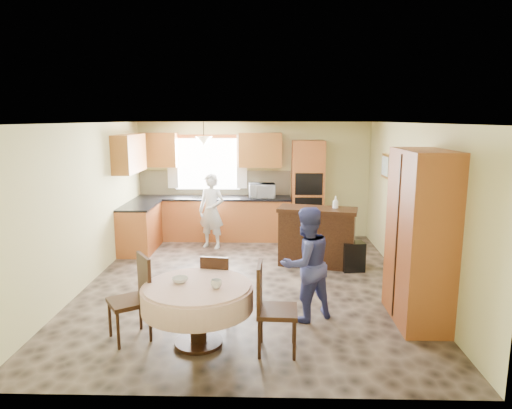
{
  "coord_description": "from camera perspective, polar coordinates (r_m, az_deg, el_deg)",
  "views": [
    {
      "loc": [
        0.3,
        -6.85,
        2.56
      ],
      "look_at": [
        0.12,
        0.3,
        1.21
      ],
      "focal_mm": 32.0,
      "sensor_mm": 36.0,
      "label": 1
    }
  ],
  "objects": [
    {
      "name": "base_cab_left",
      "position": [
        9.25,
        -14.31,
        -2.92
      ],
      "size": [
        0.6,
        1.2,
        0.88
      ],
      "primitive_type": "cube",
      "color": "#C97035",
      "rests_on": "floor"
    },
    {
      "name": "counter_left",
      "position": [
        9.16,
        -14.44,
        -0.12
      ],
      "size": [
        0.64,
        1.2,
        0.04
      ],
      "primitive_type": "cube",
      "color": "black",
      "rests_on": "base_cab_left"
    },
    {
      "name": "bottle_sideboard",
      "position": [
        8.03,
        9.91,
        0.05
      ],
      "size": [
        0.11,
        0.11,
        0.27
      ],
      "primitive_type": "imported",
      "rotation": [
        0.0,
        0.0,
        -0.07
      ],
      "color": "silver",
      "rests_on": "sideboard"
    },
    {
      "name": "bowl_table",
      "position": [
        5.35,
        -9.47,
        -9.29
      ],
      "size": [
        0.23,
        0.23,
        0.06
      ],
      "primitive_type": "imported",
      "rotation": [
        0.0,
        0.0,
        0.33
      ],
      "color": "#B2B2B2",
      "rests_on": "dining_table"
    },
    {
      "name": "counter_back",
      "position": [
        9.76,
        -5.36,
        0.83
      ],
      "size": [
        3.3,
        0.64,
        0.04
      ],
      "primitive_type": "cube",
      "color": "black",
      "rests_on": "base_cab_back"
    },
    {
      "name": "person_dining",
      "position": [
        5.9,
        6.26,
        -7.38
      ],
      "size": [
        0.9,
        0.84,
        1.48
      ],
      "primitive_type": "imported",
      "rotation": [
        0.0,
        0.0,
        3.66
      ],
      "color": "#3D4386",
      "rests_on": "floor"
    },
    {
      "name": "pendant",
      "position": [
        9.45,
        -6.54,
        7.93
      ],
      "size": [
        0.36,
        0.36,
        0.18
      ],
      "primitive_type": "cone",
      "rotation": [
        3.14,
        0.0,
        0.0
      ],
      "color": "beige",
      "rests_on": "ceiling"
    },
    {
      "name": "cup_table",
      "position": [
        5.12,
        -5.01,
        -9.86
      ],
      "size": [
        0.16,
        0.16,
        0.1
      ],
      "primitive_type": "imported",
      "rotation": [
        0.0,
        0.0,
        0.39
      ],
      "color": "#B2B2B2",
      "rests_on": "dining_table"
    },
    {
      "name": "oven_upper",
      "position": [
        9.36,
        6.63,
        2.54
      ],
      "size": [
        0.56,
        0.01,
        0.45
      ],
      "primitive_type": "cube",
      "color": "black",
      "rests_on": "oven_tower"
    },
    {
      "name": "wall_right",
      "position": [
        7.31,
        18.9,
        -0.24
      ],
      "size": [
        0.02,
        6.0,
        2.5
      ],
      "primitive_type": "cube",
      "color": "beige",
      "rests_on": "floor"
    },
    {
      "name": "ceiling",
      "position": [
        6.86,
        -1.1,
        10.15
      ],
      "size": [
        5.0,
        6.0,
        0.01
      ],
      "primitive_type": "cube",
      "color": "white",
      "rests_on": "wall_back"
    },
    {
      "name": "chair_left",
      "position": [
        5.62,
        -14.84,
        -10.67
      ],
      "size": [
        0.6,
        0.6,
        1.0
      ],
      "rotation": [
        0.0,
        0.0,
        -1.0
      ],
      "color": "#39200F",
      "rests_on": "floor"
    },
    {
      "name": "wall_front",
      "position": [
        4.08,
        -2.92,
        -8.1
      ],
      "size": [
        5.0,
        0.02,
        2.5
      ],
      "primitive_type": "cube",
      "color": "beige",
      "rests_on": "floor"
    },
    {
      "name": "window",
      "position": [
        9.96,
        -6.1,
        5.07
      ],
      "size": [
        1.4,
        0.03,
        1.1
      ],
      "primitive_type": "cube",
      "color": "white",
      "rests_on": "wall_back"
    },
    {
      "name": "sideboard",
      "position": [
        8.13,
        7.62,
        -4.23
      ],
      "size": [
        1.45,
        0.86,
        0.97
      ],
      "primitive_type": "cube",
      "rotation": [
        0.0,
        0.0,
        -0.23
      ],
      "color": "#39200F",
      "rests_on": "floor"
    },
    {
      "name": "space_heater",
      "position": [
        7.99,
        12.03,
        -6.39
      ],
      "size": [
        0.4,
        0.31,
        0.5
      ],
      "primitive_type": "cube",
      "rotation": [
        0.0,
        0.0,
        0.14
      ],
      "color": "black",
      "rests_on": "floor"
    },
    {
      "name": "wall_cab_left",
      "position": [
        9.99,
        -12.27,
        6.69
      ],
      "size": [
        0.85,
        0.33,
        0.72
      ],
      "primitive_type": "cube",
      "color": "#C26C30",
      "rests_on": "wall_back"
    },
    {
      "name": "wall_cab_right",
      "position": [
        9.71,
        0.54,
        6.82
      ],
      "size": [
        0.9,
        0.33,
        0.72
      ],
      "primitive_type": "cube",
      "color": "#C26C30",
      "rests_on": "wall_back"
    },
    {
      "name": "oven_lower",
      "position": [
        9.44,
        6.57,
        -0.46
      ],
      "size": [
        0.56,
        0.01,
        0.45
      ],
      "primitive_type": "cube",
      "color": "black",
      "rests_on": "oven_tower"
    },
    {
      "name": "dining_table",
      "position": [
        5.32,
        -7.31,
        -11.52
      ],
      "size": [
        1.27,
        1.27,
        0.72
      ],
      "color": "#39200F",
      "rests_on": "floor"
    },
    {
      "name": "curtain_right",
      "position": [
        9.84,
        -1.79,
        5.35
      ],
      "size": [
        0.22,
        0.02,
        1.15
      ],
      "primitive_type": "cube",
      "color": "white",
      "rests_on": "wall_back"
    },
    {
      "name": "microwave",
      "position": [
        9.62,
        0.74,
        1.75
      ],
      "size": [
        0.57,
        0.42,
        0.3
      ],
      "primitive_type": "imported",
      "rotation": [
        0.0,
        0.0,
        0.1
      ],
      "color": "silver",
      "rests_on": "counter_back"
    },
    {
      "name": "framed_picture",
      "position": [
        8.64,
        16.0,
        4.63
      ],
      "size": [
        0.06,
        0.53,
        0.44
      ],
      "color": "#C8893A",
      "rests_on": "wall_right"
    },
    {
      "name": "curtain_left",
      "position": [
        10.04,
        -10.41,
        5.29
      ],
      "size": [
        0.22,
        0.02,
        1.15
      ],
      "primitive_type": "cube",
      "color": "white",
      "rests_on": "wall_back"
    },
    {
      "name": "wall_left",
      "position": [
        7.52,
        -20.47,
        -0.06
      ],
      "size": [
        0.02,
        6.0,
        2.5
      ],
      "primitive_type": "cube",
      "color": "beige",
      "rests_on": "floor"
    },
    {
      "name": "floor",
      "position": [
        7.32,
        -1.03,
        -9.81
      ],
      "size": [
        5.0,
        6.0,
        0.01
      ],
      "primitive_type": "cube",
      "color": "brown",
      "rests_on": "ground"
    },
    {
      "name": "person_sink",
      "position": [
        9.13,
        -5.58,
        -0.82
      ],
      "size": [
        0.64,
        0.54,
        1.5
      ],
      "primitive_type": "imported",
      "rotation": [
        0.0,
        0.0,
        -0.38
      ],
      "color": "silver",
      "rests_on": "floor"
    },
    {
      "name": "oven_tower",
      "position": [
        9.7,
        6.44,
        1.7
      ],
      "size": [
        0.66,
        0.62,
        2.12
      ],
      "primitive_type": "cube",
      "color": "#C97035",
      "rests_on": "floor"
    },
    {
      "name": "chair_right",
      "position": [
        5.14,
        1.74,
        -12.26
      ],
      "size": [
        0.46,
        0.46,
        1.01
      ],
      "rotation": [
        0.0,
        0.0,
        1.53
      ],
      "color": "#39200F",
      "rests_on": "floor"
    },
    {
      "name": "cupboard",
      "position": [
        6.07,
        19.84,
        -3.92
      ],
      "size": [
        0.57,
        1.15,
        2.2
      ],
      "primitive_type": "cube",
      "color": "#C97035",
      "rests_on": "floor"
    },
    {
      "name": "wall_back",
      "position": [
        9.94,
        -0.31,
        3.09
      ],
      "size": [
        5.0,
        0.02,
        2.5
      ],
      "primitive_type": "cube",
      "color": "beige",
      "rests_on": "floor"
    },
    {
      "name": "wall_cab_side",
      "position": [
        9.07,
        -15.56,
        6.16
      ],
      "size": [
        0.33,
        1.2,
        0.72
      ],
      "primitive_type": "cube",
      "color": "#C26C30",
      "rests_on": "wall_left"
    },
    {
      "name": "base_cab_back",
      "position": [
        9.85,
        -5.31,
        -1.81
      ],
      "size": [
        3.3,
        0.6,
        0.88
      ],
      "primitive_type": "cube",
      "color": "#C97035",
      "rests_on": "floor"
    },
    {
      "name": "backsplash",
      "position": [
        10.0,
        -5.19,
        2.69
      ],
      "size": [
        3.3,
        0.02,
        0.55
      ],
      "primitive_type": "cube",
      "color": "#C4B78A",
      "rests_on": "wall_back"
    },
    {
      "name": "chair_back",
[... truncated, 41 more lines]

